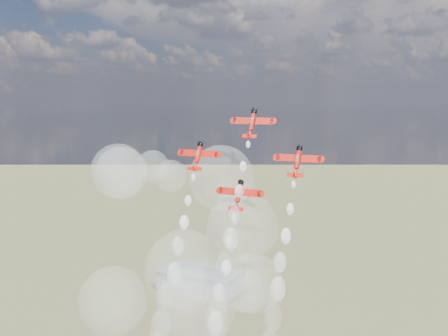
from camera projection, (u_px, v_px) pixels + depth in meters
hangar at (201, 280)px, 335.48m from camera, size 50.00×28.00×13.00m
plane_lead at (252, 123)px, 132.93m from camera, size 11.08×5.44×7.40m
plane_left at (198, 156)px, 136.33m from camera, size 11.08×5.44×7.40m
plane_right at (297, 161)px, 124.53m from camera, size 11.08×5.44×7.40m
plane_slot at (239, 195)px, 127.92m from camera, size 11.08×5.44×7.40m
smoke_trail_lead at (223, 283)px, 122.21m from camera, size 5.30×21.43×42.54m
smoke_trail_left at (164, 313)px, 126.01m from camera, size 5.10×21.06×41.71m
smoke_trail_right at (270, 333)px, 113.95m from camera, size 5.75×20.82×41.44m
drifted_smoke_cloud at (177, 250)px, 149.81m from camera, size 70.91×37.29×61.58m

